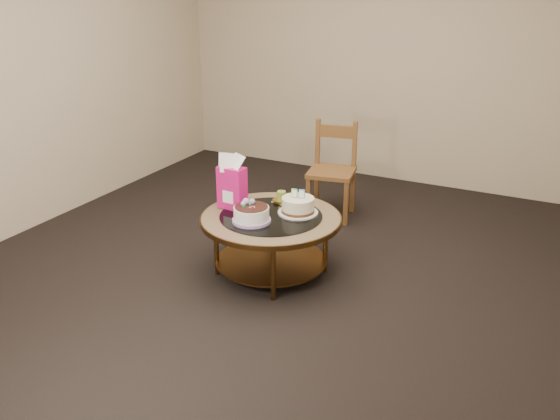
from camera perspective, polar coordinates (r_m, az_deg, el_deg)
The scene contains 8 objects.
ground at distance 4.66m, azimuth -0.81°, elevation -5.72°, with size 5.00×5.00×0.00m, color black.
room_walls at distance 4.18m, azimuth -0.92°, elevation 13.37°, with size 4.52×5.02×2.61m.
coffee_table at distance 4.50m, azimuth -0.83°, elevation -1.45°, with size 1.02×1.02×0.46m.
decorated_cake at distance 4.35m, azimuth -2.64°, elevation -0.44°, with size 0.27×0.27×0.16m.
cream_cake at distance 4.49m, azimuth 1.65°, elevation 0.39°, with size 0.29×0.29×0.18m.
gift_bag at distance 4.56m, azimuth -4.42°, elevation 2.56°, with size 0.21×0.16×0.41m.
pillar_candle at distance 4.71m, azimuth 0.13°, elevation 1.08°, with size 0.13×0.13×0.10m.
dining_chair at distance 5.57m, azimuth 4.81°, elevation 3.68°, with size 0.46×0.46×0.85m.
Camera 1 is at (1.94, -3.65, 2.16)m, focal length 40.00 mm.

